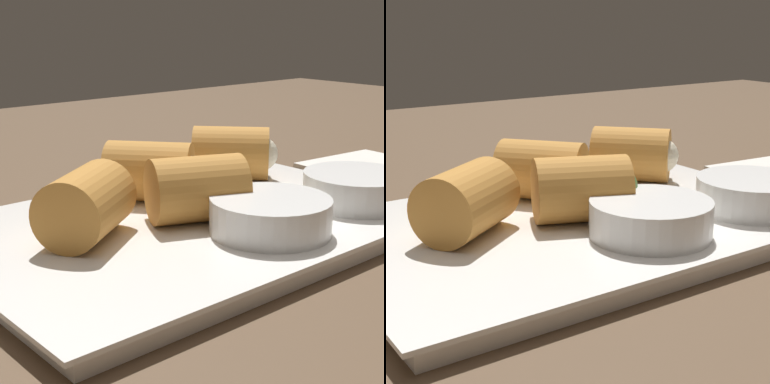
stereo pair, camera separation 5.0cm
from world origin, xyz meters
The scene contains 9 objects.
table_surface centered at (0.00, 0.00, 1.00)cm, with size 180.00×140.00×2.00cm.
serving_plate centered at (3.84, -1.82, 2.76)cm, with size 34.07×22.93×1.50cm.
roll_front_left centered at (3.30, -6.83, 5.81)cm, with size 7.72×7.95×4.61cm.
roll_front_right centered at (-6.07, -7.45, 5.81)cm, with size 7.81×7.91×4.61cm.
roll_back_left centered at (11.64, -2.99, 5.81)cm, with size 7.98×7.51×4.61cm.
roll_back_right centered at (3.77, -0.80, 5.81)cm, with size 7.79×6.78×4.61cm.
dipping_bowl_near centered at (2.13, 4.12, 4.81)cm, with size 8.10×8.10×2.41cm.
dipping_bowl_far centered at (-7.79, 3.90, 4.81)cm, with size 8.10×8.10×2.41cm.
spoon centered at (-1.07, -19.82, 2.56)cm, with size 15.92×7.40×1.25cm.
Camera 2 is at (28.52, 34.28, 17.75)cm, focal length 60.00 mm.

